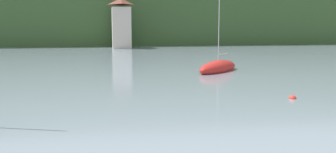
# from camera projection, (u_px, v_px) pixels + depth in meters

# --- Properties ---
(wooded_hillside) EXTENTS (352.00, 53.24, 42.54)m
(wooded_hillside) POSITION_uv_depth(u_px,v_px,m) (103.00, 13.00, 105.52)
(wooded_hillside) COLOR #38562D
(wooded_hillside) RESTS_ON ground_plane
(shore_building_west) EXTENTS (3.63, 5.97, 9.45)m
(shore_building_west) POSITION_uv_depth(u_px,v_px,m) (121.00, 24.00, 71.62)
(shore_building_west) COLOR beige
(shore_building_west) RESTS_ON ground_plane
(sailboat_far_3) EXTENTS (5.87, 5.91, 8.65)m
(sailboat_far_3) POSITION_uv_depth(u_px,v_px,m) (218.00, 68.00, 36.08)
(sailboat_far_3) COLOR red
(sailboat_far_3) RESTS_ON ground_plane
(mooring_buoy_near) EXTENTS (0.45, 0.45, 0.45)m
(mooring_buoy_near) POSITION_uv_depth(u_px,v_px,m) (293.00, 99.00, 22.88)
(mooring_buoy_near) COLOR red
(mooring_buoy_near) RESTS_ON ground_plane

